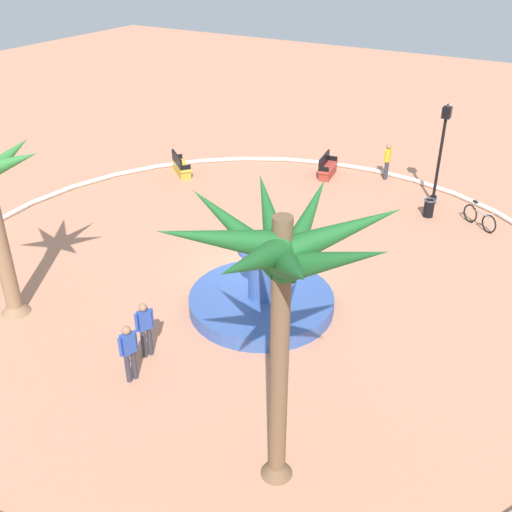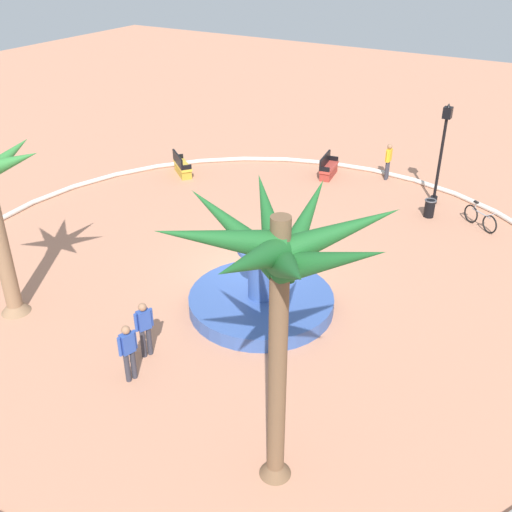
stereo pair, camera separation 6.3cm
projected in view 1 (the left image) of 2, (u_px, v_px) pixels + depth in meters
name	position (u px, v px, depth m)	size (l,w,h in m)	color
ground_plane	(254.00, 273.00, 19.80)	(80.00, 80.00, 0.00)	tan
plaza_curb	(254.00, 270.00, 19.75)	(21.62, 21.62, 0.20)	silver
fountain	(261.00, 299.00, 17.86)	(4.37, 4.37, 2.10)	#38569E
palm_tree_by_curb	(281.00, 267.00, 10.08)	(4.10, 4.12, 6.32)	brown
bench_east	(327.00, 169.00, 27.17)	(0.75, 1.66, 1.00)	#B73D33
bench_west	(181.00, 167.00, 27.34)	(1.56, 1.39, 1.00)	gold
lamppost	(441.00, 146.00, 23.56)	(0.32, 0.32, 4.18)	black
trash_bin	(429.00, 207.00, 23.42)	(0.46, 0.46, 0.73)	black
bicycle_red_frame	(479.00, 218.00, 22.60)	(1.44, 1.03, 0.94)	black
person_cyclist_helmet	(387.00, 160.00, 26.60)	(0.22, 0.53, 1.65)	#33333D
person_cyclist_photo	(129.00, 350.00, 14.74)	(0.28, 0.51, 1.66)	#33333D
person_pedestrian_stroll	(145.00, 327.00, 15.58)	(0.32, 0.49, 1.67)	#33333D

